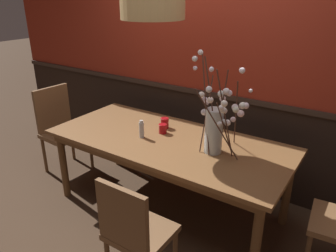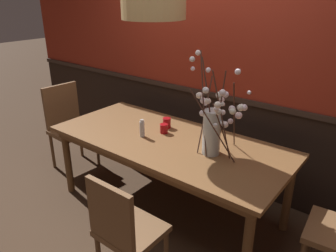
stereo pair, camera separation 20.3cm
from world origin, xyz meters
The scene contains 12 objects.
ground_plane centered at (0.00, 0.00, 0.00)m, with size 24.00×24.00×0.00m, color #422D1E.
back_wall centered at (0.00, 0.80, 1.43)m, with size 5.87×0.14×2.89m.
dining_table centered at (0.00, 0.00, 0.67)m, with size 2.17×0.97×0.74m.
chair_near_side_right centered at (0.33, -0.90, 0.51)m, with size 0.41×0.39×0.90m.
chair_head_west_end centered at (-1.46, -0.02, 0.54)m, with size 0.44×0.48×0.98m.
chair_far_side_right centered at (0.28, 0.91, 0.51)m, with size 0.43×0.42×0.89m.
chair_far_side_left centered at (-0.36, 0.90, 0.52)m, with size 0.48×0.42×0.92m.
vase_with_blossoms centered at (0.46, 0.00, 0.99)m, with size 0.41×0.57×0.83m.
candle_holder_nearer_center centered at (-0.12, 0.09, 0.79)m, with size 0.08×0.08×0.09m.
candle_holder_nearer_edge centered at (-0.17, 0.20, 0.79)m, with size 0.08×0.08×0.10m.
condiment_bottle centered at (-0.22, -0.10, 0.82)m, with size 0.04×0.04×0.16m.
pendant_lamp centered at (-0.15, 0.01, 1.89)m, with size 0.51×0.51×1.13m.
Camera 2 is at (1.63, -2.08, 1.97)m, focal length 34.89 mm.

